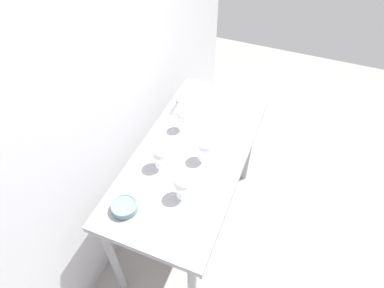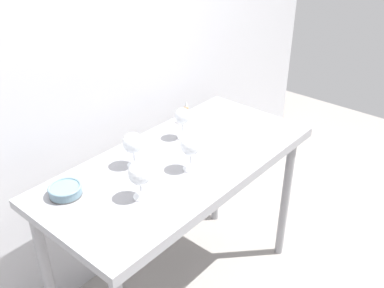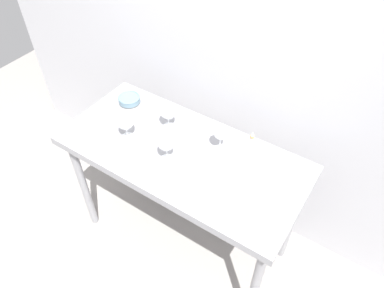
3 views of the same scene
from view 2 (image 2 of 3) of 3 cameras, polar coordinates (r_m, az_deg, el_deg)
back_wall at (r=2.23m, az=-11.35°, el=11.28°), size 3.80×0.04×2.60m
steel_counter at (r=2.12m, az=-1.44°, el=-4.42°), size 1.40×0.65×0.90m
wine_glass_far_right at (r=2.19m, az=-1.23°, el=3.62°), size 0.08×0.08×0.17m
wine_glass_near_left at (r=1.76m, az=-6.87°, el=-3.92°), size 0.10×0.10×0.17m
wine_glass_far_left at (r=1.98m, az=-7.76°, el=0.06°), size 0.10×0.10×0.17m
wine_glass_near_center at (r=1.93m, az=-0.23°, el=-0.31°), size 0.09×0.09×0.17m
tasting_sheet_upper at (r=2.38m, az=4.63°, el=2.63°), size 0.28×0.30×0.00m
tasting_bowl at (r=1.89m, az=-16.33°, el=-5.83°), size 0.14×0.14×0.05m
decanter_funnel at (r=2.38m, az=-0.76°, el=3.79°), size 0.11×0.11×0.13m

